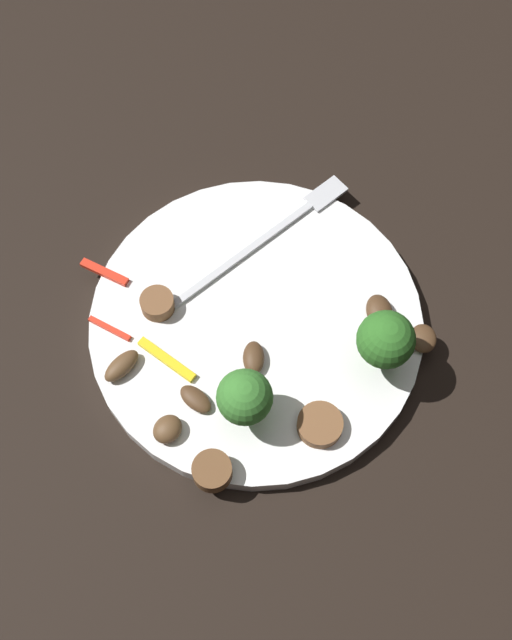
% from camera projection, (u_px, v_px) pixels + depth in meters
% --- Properties ---
extents(ground_plane, '(1.40, 1.40, 0.00)m').
position_uv_depth(ground_plane, '(256.00, 329.00, 0.62)').
color(ground_plane, black).
extents(plate, '(0.26, 0.26, 0.02)m').
position_uv_depth(plate, '(256.00, 324.00, 0.62)').
color(plate, white).
rests_on(plate, ground_plane).
extents(fork, '(0.18, 0.04, 0.00)m').
position_uv_depth(fork, '(273.00, 232.00, 0.64)').
color(fork, silver).
rests_on(fork, plate).
extents(broccoli_floret_0, '(0.04, 0.04, 0.06)m').
position_uv_depth(broccoli_floret_0, '(245.00, 398.00, 0.54)').
color(broccoli_floret_0, '#408630').
rests_on(broccoli_floret_0, plate).
extents(broccoli_floret_1, '(0.04, 0.04, 0.06)m').
position_uv_depth(broccoli_floret_1, '(386.00, 340.00, 0.56)').
color(broccoli_floret_1, '#347525').
rests_on(broccoli_floret_1, plate).
extents(sausage_slice_0, '(0.04, 0.04, 0.01)m').
position_uv_depth(sausage_slice_0, '(212.00, 471.00, 0.55)').
color(sausage_slice_0, brown).
rests_on(sausage_slice_0, plate).
extents(sausage_slice_1, '(0.04, 0.04, 0.01)m').
position_uv_depth(sausage_slice_1, '(157.00, 304.00, 0.61)').
color(sausage_slice_1, brown).
rests_on(sausage_slice_1, plate).
extents(sausage_slice_2, '(0.04, 0.04, 0.01)m').
position_uv_depth(sausage_slice_2, '(320.00, 425.00, 0.57)').
color(sausage_slice_2, brown).
rests_on(sausage_slice_2, plate).
extents(mushroom_0, '(0.03, 0.02, 0.01)m').
position_uv_depth(mushroom_0, '(121.00, 366.00, 0.59)').
color(mushroom_0, brown).
rests_on(mushroom_0, plate).
extents(mushroom_1, '(0.03, 0.03, 0.01)m').
position_uv_depth(mushroom_1, '(168.00, 429.00, 0.56)').
color(mushroom_1, brown).
rests_on(mushroom_1, plate).
extents(mushroom_2, '(0.03, 0.03, 0.01)m').
position_uv_depth(mushroom_2, '(423.00, 338.00, 0.60)').
color(mushroom_2, '#4C331E').
rests_on(mushroom_2, plate).
extents(mushroom_3, '(0.03, 0.03, 0.01)m').
position_uv_depth(mushroom_3, '(379.00, 312.00, 0.60)').
color(mushroom_3, '#4C331E').
rests_on(mushroom_3, plate).
extents(mushroom_4, '(0.03, 0.03, 0.01)m').
position_uv_depth(mushroom_4, '(254.00, 358.00, 0.59)').
color(mushroom_4, '#4C331E').
rests_on(mushroom_4, plate).
extents(mushroom_5, '(0.02, 0.03, 0.01)m').
position_uv_depth(mushroom_5, '(196.00, 399.00, 0.58)').
color(mushroom_5, '#4C331E').
rests_on(mushroom_5, plate).
extents(pepper_strip_0, '(0.03, 0.04, 0.00)m').
position_uv_depth(pepper_strip_0, '(104.00, 272.00, 0.62)').
color(pepper_strip_0, red).
rests_on(pepper_strip_0, plate).
extents(pepper_strip_1, '(0.02, 0.03, 0.00)m').
position_uv_depth(pepper_strip_1, '(110.00, 329.00, 0.60)').
color(pepper_strip_1, red).
rests_on(pepper_strip_1, plate).
extents(pepper_strip_2, '(0.02, 0.05, 0.00)m').
position_uv_depth(pepper_strip_2, '(167.00, 360.00, 0.59)').
color(pepper_strip_2, yellow).
rests_on(pepper_strip_2, plate).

